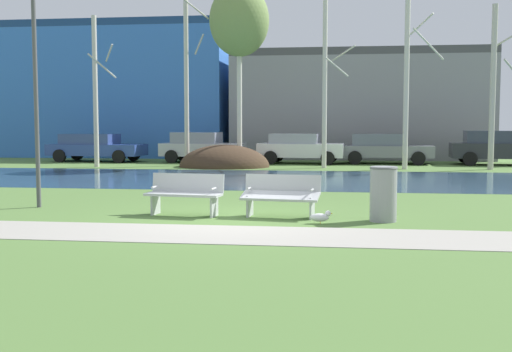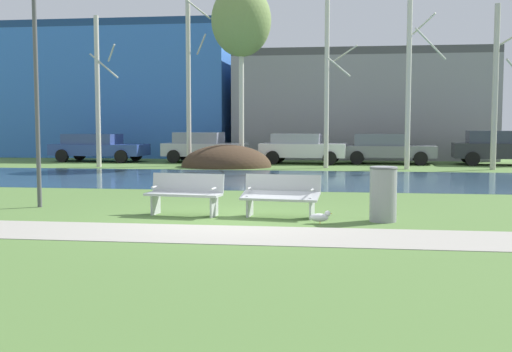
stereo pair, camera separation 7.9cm
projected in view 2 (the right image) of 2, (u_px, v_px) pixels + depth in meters
ground_plane at (278, 177)px, 22.52m from camera, size 120.00×120.00×0.00m
paved_path_strip at (210, 234)px, 11.01m from camera, size 60.00×1.84×0.01m
river_band at (276, 179)px, 21.90m from camera, size 80.00×7.83×0.01m
soil_mound at (226, 167)px, 28.06m from camera, size 4.03×3.38×1.97m
bench_left at (185, 193)px, 13.26m from camera, size 1.66×0.76×0.87m
bench_right at (281, 194)px, 12.98m from camera, size 1.66×0.76×0.87m
trash_bin at (383, 193)px, 12.41m from camera, size 0.55×0.55×1.09m
seagull at (320, 217)px, 12.15m from camera, size 0.44×0.16×0.26m
streetlamp at (35, 35)px, 14.26m from camera, size 0.32×0.32×5.96m
birch_far_left at (98, 90)px, 27.66m from camera, size 1.14×1.91×6.61m
birch_left at (189, 60)px, 28.48m from camera, size 1.20×1.91×9.44m
birch_center_left at (241, 21)px, 27.59m from camera, size 2.62×2.62×8.23m
birch_center at (327, 84)px, 27.07m from camera, size 1.40×2.31×7.14m
birch_center_right at (410, 67)px, 26.19m from camera, size 1.60×2.52×8.43m
birch_right at (496, 86)px, 26.01m from camera, size 1.53×2.39×6.81m
parked_van_nearest_blue at (97, 147)px, 31.86m from camera, size 4.88×2.31×1.40m
parked_sedan_second_silver at (204, 147)px, 31.21m from camera, size 4.16×2.25×1.49m
parked_hatch_third_white at (302, 148)px, 30.24m from camera, size 4.18×2.28×1.43m
parked_wagon_fourth_grey at (386, 148)px, 30.11m from camera, size 4.50×2.29×1.43m
parked_suv_fifth_dark at (502, 147)px, 29.21m from camera, size 4.63×2.35×1.59m
building_blue_store at (126, 92)px, 38.39m from camera, size 13.37×7.86×7.63m
building_grey_warehouse at (361, 106)px, 36.51m from camera, size 13.73×8.49×5.84m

